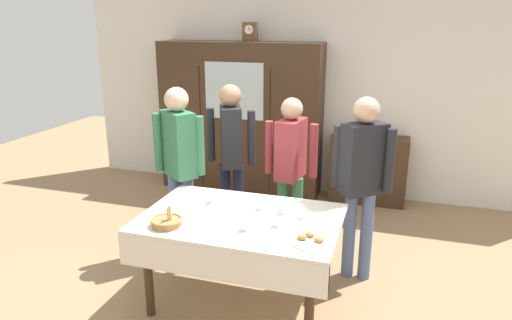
# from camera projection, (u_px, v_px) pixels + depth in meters

# --- Properties ---
(ground_plane) EXTENTS (12.00, 12.00, 0.00)m
(ground_plane) POSITION_uv_depth(u_px,v_px,m) (249.00, 289.00, 4.06)
(ground_plane) COLOR #997A56
(ground_plane) RESTS_ON ground
(back_wall) EXTENTS (6.40, 0.10, 2.70)m
(back_wall) POSITION_uv_depth(u_px,v_px,m) (312.00, 92.00, 6.08)
(back_wall) COLOR silver
(back_wall) RESTS_ON ground
(dining_table) EXTENTS (1.56, 1.04, 0.78)m
(dining_table) POSITION_uv_depth(u_px,v_px,m) (239.00, 231.00, 3.65)
(dining_table) COLOR #3D2819
(dining_table) RESTS_ON ground
(wall_cabinet) EXTENTS (2.16, 0.46, 1.99)m
(wall_cabinet) POSITION_uv_depth(u_px,v_px,m) (240.00, 118.00, 6.17)
(wall_cabinet) COLOR #3D2819
(wall_cabinet) RESTS_ON ground
(mantel_clock) EXTENTS (0.18, 0.11, 0.24)m
(mantel_clock) POSITION_uv_depth(u_px,v_px,m) (250.00, 32.00, 5.80)
(mantel_clock) COLOR brown
(mantel_clock) RESTS_ON wall_cabinet
(bookshelf_low) EXTENTS (0.95, 0.35, 0.86)m
(bookshelf_low) POSITION_uv_depth(u_px,v_px,m) (368.00, 169.00, 5.89)
(bookshelf_low) COLOR #3D2819
(bookshelf_low) RESTS_ON ground
(book_stack) EXTENTS (0.14, 0.21, 0.08)m
(book_stack) POSITION_uv_depth(u_px,v_px,m) (371.00, 134.00, 5.75)
(book_stack) COLOR #664C7A
(book_stack) RESTS_ON bookshelf_low
(tea_cup_near_left) EXTENTS (0.13, 0.13, 0.06)m
(tea_cup_near_left) POSITION_uv_depth(u_px,v_px,m) (305.00, 216.00, 3.59)
(tea_cup_near_left) COLOR white
(tea_cup_near_left) RESTS_ON dining_table
(tea_cup_mid_left) EXTENTS (0.13, 0.13, 0.06)m
(tea_cup_mid_left) POSITION_uv_depth(u_px,v_px,m) (285.00, 211.00, 3.68)
(tea_cup_mid_left) COLOR silver
(tea_cup_mid_left) RESTS_ON dining_table
(tea_cup_back_edge) EXTENTS (0.13, 0.13, 0.06)m
(tea_cup_back_edge) POSITION_uv_depth(u_px,v_px,m) (247.00, 228.00, 3.39)
(tea_cup_back_edge) COLOR silver
(tea_cup_back_edge) RESTS_ON dining_table
(tea_cup_near_right) EXTENTS (0.13, 0.13, 0.06)m
(tea_cup_near_right) POSITION_uv_depth(u_px,v_px,m) (278.00, 223.00, 3.46)
(tea_cup_near_right) COLOR white
(tea_cup_near_right) RESTS_ON dining_table
(tea_cup_mid_right) EXTENTS (0.13, 0.13, 0.06)m
(tea_cup_mid_right) POSITION_uv_depth(u_px,v_px,m) (213.00, 200.00, 3.90)
(tea_cup_mid_right) COLOR white
(tea_cup_mid_right) RESTS_ON dining_table
(tea_cup_far_left) EXTENTS (0.13, 0.13, 0.06)m
(tea_cup_far_left) POSITION_uv_depth(u_px,v_px,m) (263.00, 207.00, 3.77)
(tea_cup_far_left) COLOR white
(tea_cup_far_left) RESTS_ON dining_table
(bread_basket) EXTENTS (0.24, 0.24, 0.16)m
(bread_basket) POSITION_uv_depth(u_px,v_px,m) (167.00, 222.00, 3.47)
(bread_basket) COLOR #9E7542
(bread_basket) RESTS_ON dining_table
(pastry_plate) EXTENTS (0.28, 0.28, 0.05)m
(pastry_plate) POSITION_uv_depth(u_px,v_px,m) (310.00, 240.00, 3.23)
(pastry_plate) COLOR white
(pastry_plate) RESTS_ON dining_table
(spoon_mid_left) EXTENTS (0.12, 0.02, 0.01)m
(spoon_mid_left) POSITION_uv_depth(u_px,v_px,m) (244.00, 208.00, 3.80)
(spoon_mid_left) COLOR silver
(spoon_mid_left) RESTS_ON dining_table
(spoon_near_right) EXTENTS (0.12, 0.02, 0.01)m
(spoon_near_right) POSITION_uv_depth(u_px,v_px,m) (232.00, 198.00, 4.02)
(spoon_near_right) COLOR silver
(spoon_near_right) RESTS_ON dining_table
(spoon_back_edge) EXTENTS (0.12, 0.02, 0.01)m
(spoon_back_edge) POSITION_uv_depth(u_px,v_px,m) (265.00, 220.00, 3.58)
(spoon_back_edge) COLOR silver
(spoon_back_edge) RESTS_ON dining_table
(person_near_right_end) EXTENTS (0.52, 0.38, 1.68)m
(person_near_right_end) POSITION_uv_depth(u_px,v_px,m) (179.00, 156.00, 4.39)
(person_near_right_end) COLOR slate
(person_near_right_end) RESTS_ON ground
(person_beside_shelf) EXTENTS (0.52, 0.38, 1.66)m
(person_beside_shelf) POSITION_uv_depth(u_px,v_px,m) (362.00, 172.00, 3.97)
(person_beside_shelf) COLOR slate
(person_beside_shelf) RESTS_ON ground
(person_behind_table_left) EXTENTS (0.52, 0.39, 1.57)m
(person_behind_table_left) POSITION_uv_depth(u_px,v_px,m) (291.00, 161.00, 4.50)
(person_behind_table_left) COLOR #33704C
(person_behind_table_left) RESTS_ON ground
(person_behind_table_right) EXTENTS (0.52, 0.41, 1.66)m
(person_behind_table_right) POSITION_uv_depth(u_px,v_px,m) (231.00, 147.00, 4.73)
(person_behind_table_right) COLOR #191E38
(person_behind_table_right) RESTS_ON ground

